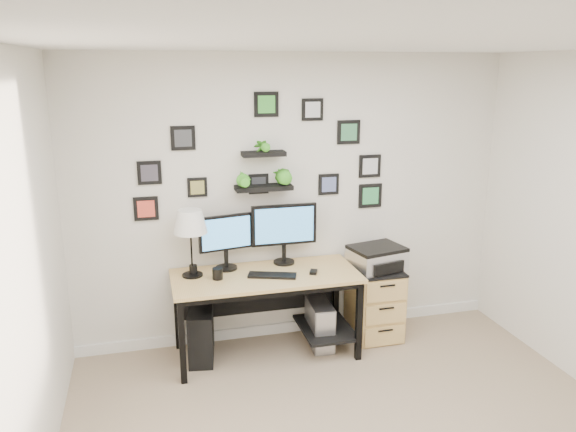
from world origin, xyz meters
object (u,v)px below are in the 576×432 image
object	(u,v)px
desk	(269,286)
pc_tower_grey	(320,324)
table_lamp	(190,223)
mug	(218,274)
file_cabinet	(375,302)
monitor_right	(284,229)
printer	(377,258)
pc_tower_black	(201,333)
monitor_left	(226,238)

from	to	relation	value
desk	pc_tower_grey	size ratio (longest dim) A/B	3.70
table_lamp	mug	size ratio (longest dim) A/B	5.93
pc_tower_grey	file_cabinet	distance (m)	0.58
monitor_right	printer	distance (m)	0.91
mug	pc_tower_black	world-z (taller)	mug
pc_tower_black	printer	size ratio (longest dim) A/B	0.87
mug	file_cabinet	size ratio (longest dim) A/B	0.15
pc_tower_black	printer	xyz separation A→B (m)	(1.63, 0.01, 0.55)
pc_tower_black	file_cabinet	xyz separation A→B (m)	(1.63, 0.02, 0.10)
monitor_left	pc_tower_grey	distance (m)	1.17
file_cabinet	monitor_right	bearing A→B (deg)	170.96
desk	monitor_right	world-z (taller)	monitor_right
monitor_right	table_lamp	xyz separation A→B (m)	(-0.83, -0.11, 0.14)
monitor_left	mug	size ratio (longest dim) A/B	5.03
desk	printer	bearing A→B (deg)	2.76
desk	pc_tower_black	world-z (taller)	desk
monitor_left	pc_tower_grey	bearing A→B (deg)	-12.80
file_cabinet	pc_tower_grey	bearing A→B (deg)	-173.15
monitor_left	file_cabinet	xyz separation A→B (m)	(1.37, -0.12, -0.70)
file_cabinet	desk	bearing A→B (deg)	-176.76
monitor_left	monitor_right	xyz separation A→B (m)	(0.53, 0.02, 0.04)
desk	mug	bearing A→B (deg)	-174.37
monitor_left	monitor_right	distance (m)	0.53
monitor_left	pc_tower_black	bearing A→B (deg)	-151.85
file_cabinet	printer	xyz separation A→B (m)	(0.00, -0.01, 0.44)
desk	monitor_left	xyz separation A→B (m)	(-0.34, 0.17, 0.41)
monitor_right	mug	bearing A→B (deg)	-159.59
pc_tower_grey	printer	world-z (taller)	printer
pc_tower_grey	monitor_right	bearing A→B (deg)	144.45
pc_tower_black	pc_tower_grey	xyz separation A→B (m)	(1.07, -0.04, -0.02)
table_lamp	file_cabinet	distance (m)	1.89
table_lamp	file_cabinet	bearing A→B (deg)	-0.96
monitor_left	monitor_right	world-z (taller)	monitor_right
table_lamp	pc_tower_grey	distance (m)	1.50
monitor_right	printer	world-z (taller)	monitor_right
monitor_right	monitor_left	bearing A→B (deg)	-178.06
desk	file_cabinet	xyz separation A→B (m)	(1.03, 0.06, -0.29)
pc_tower_black	monitor_right	bearing A→B (deg)	19.84
monitor_left	printer	xyz separation A→B (m)	(1.37, -0.12, -0.26)
table_lamp	mug	bearing A→B (deg)	-33.57
monitor_right	printer	bearing A→B (deg)	-9.60
monitor_left	mug	distance (m)	0.34
monitor_right	pc_tower_black	distance (m)	1.17
table_lamp	pc_tower_grey	size ratio (longest dim) A/B	1.34
pc_tower_black	pc_tower_grey	bearing A→B (deg)	6.18
file_cabinet	printer	size ratio (longest dim) A/B	1.27
desk	table_lamp	world-z (taller)	table_lamp
desk	pc_tower_grey	world-z (taller)	desk
monitor_left	pc_tower_grey	size ratio (longest dim) A/B	1.14
mug	table_lamp	bearing A→B (deg)	146.43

